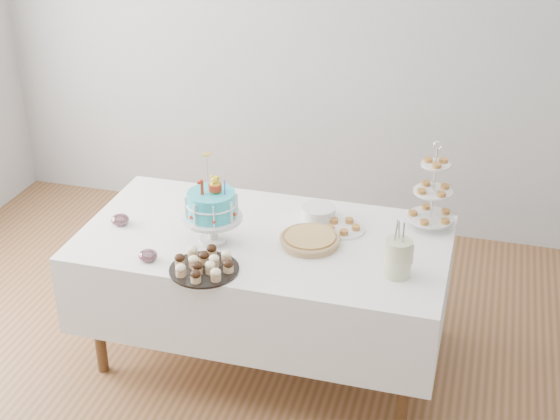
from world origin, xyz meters
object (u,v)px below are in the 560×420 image
(tiered_stand, at_px, (433,192))
(utensil_pitcher, at_px, (398,257))
(jam_bowl_b, at_px, (120,220))
(plate_stack, at_px, (318,213))
(jam_bowl_a, at_px, (148,256))
(pastry_plate, at_px, (343,227))
(birthday_cake, at_px, (212,219))
(table, at_px, (264,273))
(pie, at_px, (310,240))
(cupcake_tray, at_px, (204,264))

(tiered_stand, height_order, utensil_pitcher, tiered_stand)
(jam_bowl_b, bearing_deg, utensil_pitcher, -4.07)
(plate_stack, distance_m, jam_bowl_a, 0.96)
(jam_bowl_a, bearing_deg, pastry_plate, 33.40)
(pastry_plate, height_order, jam_bowl_a, jam_bowl_a)
(birthday_cake, height_order, pastry_plate, birthday_cake)
(table, relative_size, plate_stack, 10.22)
(pastry_plate, xyz_separation_m, utensil_pitcher, (0.34, -0.37, 0.09))
(birthday_cake, height_order, pie, birthday_cake)
(plate_stack, bearing_deg, jam_bowl_b, -160.91)
(birthday_cake, relative_size, jam_bowl_a, 5.06)
(tiered_stand, relative_size, utensil_pitcher, 1.70)
(utensil_pitcher, bearing_deg, plate_stack, 117.83)
(pie, bearing_deg, jam_bowl_a, -153.21)
(tiered_stand, relative_size, jam_bowl_b, 5.05)
(table, bearing_deg, birthday_cake, -153.49)
(cupcake_tray, distance_m, jam_bowl_a, 0.30)
(birthday_cake, relative_size, utensil_pitcher, 1.65)
(table, distance_m, tiered_stand, 0.99)
(plate_stack, xyz_separation_m, pastry_plate, (0.15, -0.08, -0.02))
(plate_stack, distance_m, pastry_plate, 0.18)
(table, bearing_deg, jam_bowl_a, -141.21)
(jam_bowl_a, distance_m, utensil_pitcher, 1.22)
(cupcake_tray, distance_m, jam_bowl_b, 0.68)
(plate_stack, bearing_deg, cupcake_tray, -121.58)
(tiered_stand, bearing_deg, table, -157.19)
(table, xyz_separation_m, birthday_cake, (-0.24, -0.12, 0.36))
(pie, bearing_deg, jam_bowl_b, -176.34)
(tiered_stand, relative_size, plate_stack, 2.61)
(pastry_plate, bearing_deg, plate_stack, 150.82)
(table, relative_size, tiered_stand, 3.91)
(jam_bowl_a, height_order, utensil_pitcher, utensil_pitcher)
(tiered_stand, height_order, jam_bowl_a, tiered_stand)
(pie, xyz_separation_m, jam_bowl_b, (-1.03, -0.07, -0.00))
(birthday_cake, relative_size, pastry_plate, 1.98)
(pie, relative_size, pastry_plate, 1.30)
(tiered_stand, xyz_separation_m, pastry_plate, (-0.44, -0.16, -0.19))
(cupcake_tray, relative_size, plate_stack, 1.81)
(utensil_pitcher, bearing_deg, pie, 140.47)
(table, relative_size, pastry_plate, 7.97)
(plate_stack, bearing_deg, pie, -85.60)
(birthday_cake, relative_size, pie, 1.52)
(plate_stack, bearing_deg, table, -130.75)
(jam_bowl_b, bearing_deg, pastry_plate, 12.84)
(birthday_cake, height_order, cupcake_tray, birthday_cake)
(table, bearing_deg, plate_stack, 49.25)
(cupcake_tray, relative_size, jam_bowl_b, 3.50)
(birthday_cake, bearing_deg, plate_stack, 14.86)
(table, height_order, jam_bowl_a, jam_bowl_a)
(pie, xyz_separation_m, jam_bowl_a, (-0.73, -0.37, -0.00))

